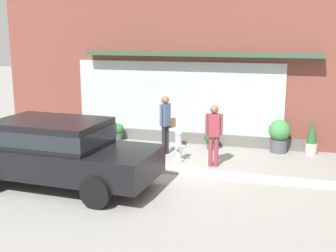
{
  "coord_description": "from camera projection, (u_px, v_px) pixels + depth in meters",
  "views": [
    {
      "loc": [
        2.99,
        -10.56,
        3.56
      ],
      "look_at": [
        -0.51,
        1.2,
        0.92
      ],
      "focal_mm": 46.34,
      "sensor_mm": 36.0,
      "label": 1
    }
  ],
  "objects": [
    {
      "name": "parked_car_black",
      "position": [
        57.0,
        149.0,
        10.15
      ],
      "size": [
        4.64,
        2.22,
        1.58
      ],
      "rotation": [
        0.0,
        0.0,
        -0.04
      ],
      "color": "black",
      "rests_on": "ground_plane"
    },
    {
      "name": "pedestrian_passerby",
      "position": [
        214.0,
        131.0,
        11.61
      ],
      "size": [
        0.45,
        0.27,
        1.69
      ],
      "rotation": [
        0.0,
        0.0,
        3.39
      ],
      "color": "#8E333D",
      "rests_on": "ground_plane"
    },
    {
      "name": "pedestrian_with_handbag",
      "position": [
        166.0,
        121.0,
        12.82
      ],
      "size": [
        0.38,
        0.58,
        1.76
      ],
      "rotation": [
        0.0,
        0.0,
        1.13
      ],
      "color": "#232328",
      "rests_on": "ground_plane"
    },
    {
      "name": "potted_plant_by_entrance",
      "position": [
        279.0,
        135.0,
        13.12
      ],
      "size": [
        0.65,
        0.65,
        1.0
      ],
      "color": "#4C4C51",
      "rests_on": "ground_plane"
    },
    {
      "name": "potted_plant_window_center",
      "position": [
        119.0,
        131.0,
        14.59
      ],
      "size": [
        0.33,
        0.33,
        0.58
      ],
      "color": "#33473D",
      "rests_on": "ground_plane"
    },
    {
      "name": "fire_hydrant",
      "position": [
        178.0,
        146.0,
        12.21
      ],
      "size": [
        0.38,
        0.34,
        0.91
      ],
      "color": "#B2B2B7",
      "rests_on": "ground_plane"
    },
    {
      "name": "potted_plant_trailing_edge",
      "position": [
        312.0,
        137.0,
        12.88
      ],
      "size": [
        0.36,
        0.36,
        1.1
      ],
      "color": "#B7B2A3",
      "rests_on": "ground_plane"
    },
    {
      "name": "potted_plant_corner_tall",
      "position": [
        83.0,
        126.0,
        14.78
      ],
      "size": [
        0.49,
        0.49,
        0.82
      ],
      "color": "#9E6042",
      "rests_on": "ground_plane"
    },
    {
      "name": "curb_strip",
      "position": [
        171.0,
        170.0,
        11.28
      ],
      "size": [
        14.0,
        0.24,
        0.12
      ],
      "primitive_type": "cube",
      "color": "#B2B2AD",
      "rests_on": "ground_plane"
    },
    {
      "name": "storefront",
      "position": [
        200.0,
        72.0,
        13.97
      ],
      "size": [
        14.0,
        0.81,
        4.78
      ],
      "color": "brown",
      "rests_on": "ground_plane"
    },
    {
      "name": "ground_plane",
      "position": [
        173.0,
        170.0,
        11.48
      ],
      "size": [
        60.0,
        60.0,
        0.0
      ],
      "primitive_type": "plane",
      "color": "gray"
    },
    {
      "name": "potted_plant_window_left",
      "position": [
        212.0,
        138.0,
        13.5
      ],
      "size": [
        0.48,
        0.48,
        0.63
      ],
      "color": "#4C4C51",
      "rests_on": "ground_plane"
    }
  ]
}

